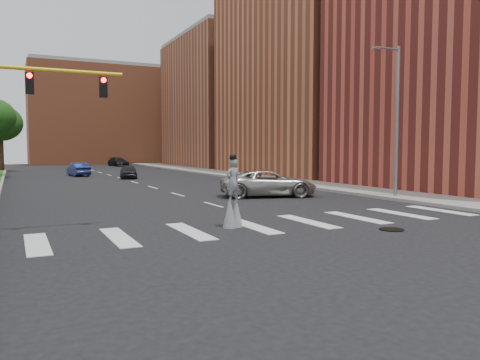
% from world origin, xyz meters
% --- Properties ---
extents(ground_plane, '(160.00, 160.00, 0.00)m').
position_xyz_m(ground_plane, '(0.00, 0.00, 0.00)').
color(ground_plane, black).
rests_on(ground_plane, ground).
extents(median_curb, '(0.20, 60.00, 0.28)m').
position_xyz_m(median_curb, '(-10.45, 20.00, 0.14)').
color(median_curb, gray).
rests_on(median_curb, ground).
extents(sidewalk_right, '(5.00, 90.00, 0.18)m').
position_xyz_m(sidewalk_right, '(12.50, 25.00, 0.09)').
color(sidewalk_right, gray).
rests_on(sidewalk_right, ground).
extents(manhole, '(0.90, 0.90, 0.04)m').
position_xyz_m(manhole, '(3.00, -2.00, 0.02)').
color(manhole, black).
rests_on(manhole, ground).
extents(building_mid, '(16.00, 22.00, 24.00)m').
position_xyz_m(building_mid, '(22.00, 30.00, 12.00)').
color(building_mid, '#B85D39').
rests_on(building_mid, ground).
extents(building_far, '(16.00, 22.00, 20.00)m').
position_xyz_m(building_far, '(22.00, 54.00, 10.00)').
color(building_far, '#AF5E40').
rests_on(building_far, ground).
extents(building_backdrop, '(26.00, 14.00, 18.00)m').
position_xyz_m(building_backdrop, '(6.00, 78.00, 9.00)').
color(building_backdrop, '#B85D39').
rests_on(building_backdrop, ground).
extents(streetlight, '(2.05, 0.20, 9.00)m').
position_xyz_m(streetlight, '(10.90, 6.00, 4.90)').
color(streetlight, slate).
rests_on(streetlight, ground).
extents(traffic_signal, '(5.30, 0.23, 6.20)m').
position_xyz_m(traffic_signal, '(-9.78, 3.00, 4.15)').
color(traffic_signal, black).
rests_on(traffic_signal, ground).
extents(stilt_performer, '(0.83, 0.60, 2.83)m').
position_xyz_m(stilt_performer, '(-2.07, 1.11, 1.09)').
color(stilt_performer, '#352015').
rests_on(stilt_performer, ground).
extents(suv_crossing, '(6.52, 4.34, 1.66)m').
position_xyz_m(suv_crossing, '(4.73, 10.37, 0.83)').
color(suv_crossing, '#B0ADA6').
rests_on(suv_crossing, ground).
extents(car_near, '(2.28, 4.16, 1.34)m').
position_xyz_m(car_near, '(0.71, 31.50, 0.67)').
color(car_near, black).
rests_on(car_near, ground).
extents(car_mid, '(2.09, 4.55, 1.45)m').
position_xyz_m(car_mid, '(-3.27, 37.64, 0.72)').
color(car_mid, navy).
rests_on(car_mid, ground).
extents(car_far, '(3.07, 5.30, 1.44)m').
position_xyz_m(car_far, '(5.90, 62.17, 0.72)').
color(car_far, black).
rests_on(car_far, ground).
extents(tree_7, '(5.27, 5.27, 8.34)m').
position_xyz_m(tree_7, '(-10.83, 50.67, 6.05)').
color(tree_7, '#352015').
rests_on(tree_7, ground).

